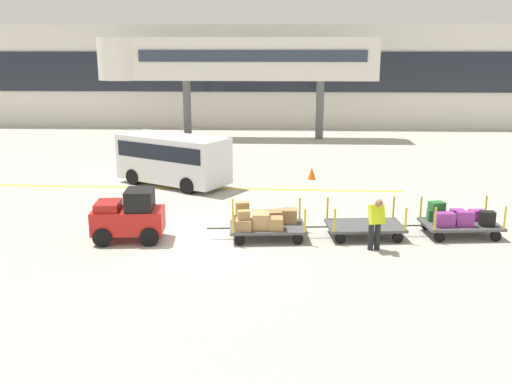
# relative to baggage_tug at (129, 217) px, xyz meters

# --- Properties ---
(ground_plane) EXTENTS (120.00, 120.00, 0.00)m
(ground_plane) POSITION_rel_baggage_tug_xyz_m (2.11, 0.26, -0.75)
(ground_plane) COLOR #B2ADA0
(apron_lead_line) EXTENTS (21.69, 0.59, 0.01)m
(apron_lead_line) POSITION_rel_baggage_tug_xyz_m (-1.31, 6.68, -0.75)
(apron_lead_line) COLOR yellow
(apron_lead_line) RESTS_ON ground_plane
(terminal_building) EXTENTS (58.42, 2.51, 7.29)m
(terminal_building) POSITION_rel_baggage_tug_xyz_m (2.11, 26.24, 2.90)
(terminal_building) COLOR silver
(terminal_building) RESTS_ON ground_plane
(jet_bridge) EXTENTS (17.54, 3.00, 6.29)m
(jet_bridge) POSITION_rel_baggage_tug_xyz_m (0.94, 20.25, 4.19)
(jet_bridge) COLOR silver
(jet_bridge) RESTS_ON ground_plane
(baggage_tug) EXTENTS (2.20, 1.40, 1.58)m
(baggage_tug) POSITION_rel_baggage_tug_xyz_m (0.00, 0.00, 0.00)
(baggage_tug) COLOR red
(baggage_tug) RESTS_ON ground_plane
(baggage_cart_lead) EXTENTS (3.06, 1.61, 1.10)m
(baggage_cart_lead) POSITION_rel_baggage_tug_xyz_m (4.04, 0.41, -0.22)
(baggage_cart_lead) COLOR #4C4C4F
(baggage_cart_lead) RESTS_ON ground_plane
(baggage_cart_middle) EXTENTS (3.06, 1.61, 1.10)m
(baggage_cart_middle) POSITION_rel_baggage_tug_xyz_m (7.12, 0.68, -0.41)
(baggage_cart_middle) COLOR #4C4C4F
(baggage_cart_middle) RESTS_ON ground_plane
(baggage_cart_tail) EXTENTS (3.06, 1.61, 1.10)m
(baggage_cart_tail) POSITION_rel_baggage_tug_xyz_m (10.05, 0.95, -0.25)
(baggage_cart_tail) COLOR #4C4C4F
(baggage_cart_tail) RESTS_ON ground_plane
(baggage_handler) EXTENTS (0.48, 0.50, 1.56)m
(baggage_handler) POSITION_rel_baggage_tug_xyz_m (7.26, -0.53, 0.11)
(baggage_handler) COLOR black
(baggage_handler) RESTS_ON ground_plane
(shuttle_van) EXTENTS (5.11, 4.03, 2.10)m
(shuttle_van) POSITION_rel_baggage_tug_xyz_m (-0.04, 7.19, 0.48)
(shuttle_van) COLOR silver
(shuttle_van) RESTS_ON ground_plane
(safety_cone_near) EXTENTS (0.36, 0.36, 0.55)m
(safety_cone_near) POSITION_rel_baggage_tug_xyz_m (5.87, 8.56, -0.48)
(safety_cone_near) COLOR #EA590F
(safety_cone_near) RESTS_ON ground_plane
(safety_cone_far) EXTENTS (0.36, 0.36, 0.55)m
(safety_cone_far) POSITION_rel_baggage_tug_xyz_m (-1.55, 10.83, -0.48)
(safety_cone_far) COLOR #EA590F
(safety_cone_far) RESTS_ON ground_plane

